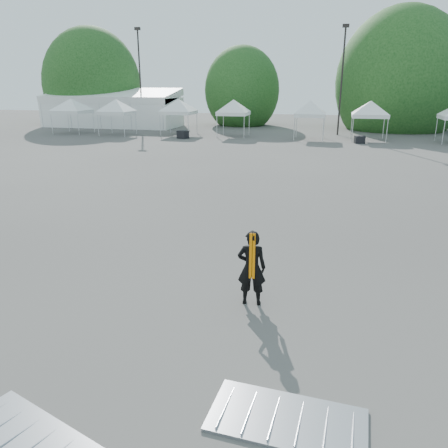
# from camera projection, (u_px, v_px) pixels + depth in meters

# --- Properties ---
(ground) EXTENTS (120.00, 120.00, 0.00)m
(ground) POSITION_uv_depth(u_px,v_px,m) (242.00, 250.00, 13.05)
(ground) COLOR #474442
(ground) RESTS_ON ground
(marquee) EXTENTS (15.00, 6.25, 4.23)m
(marquee) POSITION_uv_depth(u_px,v_px,m) (113.00, 109.00, 49.71)
(marquee) COLOR white
(marquee) RESTS_ON ground
(light_pole_west) EXTENTS (0.60, 0.25, 10.30)m
(light_pole_west) POSITION_uv_depth(u_px,v_px,m) (140.00, 73.00, 46.73)
(light_pole_west) COLOR black
(light_pole_west) RESTS_ON ground
(light_pole_east) EXTENTS (0.60, 0.25, 9.80)m
(light_pole_east) POSITION_uv_depth(u_px,v_px,m) (342.00, 74.00, 40.29)
(light_pole_east) COLOR black
(light_pole_east) RESTS_ON ground
(tree_far_w) EXTENTS (4.80, 4.80, 7.30)m
(tree_far_w) POSITION_uv_depth(u_px,v_px,m) (93.00, 85.00, 52.59)
(tree_far_w) COLOR #382314
(tree_far_w) RESTS_ON ground
(tree_mid_w) EXTENTS (4.16, 4.16, 6.33)m
(tree_mid_w) POSITION_uv_depth(u_px,v_px,m) (242.00, 91.00, 50.62)
(tree_mid_w) COLOR #382314
(tree_mid_w) RESTS_ON ground
(tree_mid_e) EXTENTS (5.12, 5.12, 7.79)m
(tree_mid_e) POSITION_uv_depth(u_px,v_px,m) (400.00, 82.00, 45.64)
(tree_mid_e) COLOR #382314
(tree_mid_e) RESTS_ON ground
(tent_a) EXTENTS (4.32, 4.32, 3.88)m
(tent_a) POSITION_uv_depth(u_px,v_px,m) (71.00, 101.00, 42.40)
(tent_a) COLOR silver
(tent_a) RESTS_ON ground
(tent_b) EXTENTS (3.99, 3.99, 3.88)m
(tent_b) POSITION_uv_depth(u_px,v_px,m) (116.00, 102.00, 40.98)
(tent_b) COLOR silver
(tent_b) RESTS_ON ground
(tent_c) EXTENTS (4.20, 4.20, 3.88)m
(tent_c) POSITION_uv_depth(u_px,v_px,m) (178.00, 102.00, 41.30)
(tent_c) COLOR silver
(tent_c) RESTS_ON ground
(tent_d) EXTENTS (3.85, 3.85, 3.88)m
(tent_d) POSITION_uv_depth(u_px,v_px,m) (233.00, 103.00, 39.92)
(tent_d) COLOR silver
(tent_d) RESTS_ON ground
(tent_e) EXTENTS (3.75, 3.75, 3.88)m
(tent_e) POSITION_uv_depth(u_px,v_px,m) (311.00, 104.00, 37.89)
(tent_e) COLOR silver
(tent_e) RESTS_ON ground
(tent_f) EXTENTS (4.19, 4.19, 3.88)m
(tent_f) POSITION_uv_depth(u_px,v_px,m) (371.00, 104.00, 37.23)
(tent_f) COLOR silver
(tent_f) RESTS_ON ground
(man) EXTENTS (0.68, 0.48, 1.74)m
(man) POSITION_uv_depth(u_px,v_px,m) (252.00, 268.00, 9.64)
(man) COLOR black
(man) RESTS_ON ground
(barrier_left) EXTENTS (2.51, 1.82, 0.07)m
(barrier_left) POSITION_uv_depth(u_px,v_px,m) (22.00, 444.00, 5.99)
(barrier_left) COLOR #A5A8AD
(barrier_left) RESTS_ON ground
(barrier_mid) EXTENTS (2.37, 1.31, 0.07)m
(barrier_mid) POSITION_uv_depth(u_px,v_px,m) (287.00, 419.00, 6.44)
(barrier_mid) COLOR #A5A8AD
(barrier_mid) RESTS_ON ground
(crate_west) EXTENTS (1.09, 0.97, 0.70)m
(crate_west) POSITION_uv_depth(u_px,v_px,m) (183.00, 135.00, 39.13)
(crate_west) COLOR black
(crate_west) RESTS_ON ground
(crate_mid) EXTENTS (0.90, 0.77, 0.61)m
(crate_mid) POSITION_uv_depth(u_px,v_px,m) (360.00, 140.00, 36.00)
(crate_mid) COLOR black
(crate_mid) RESTS_ON ground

